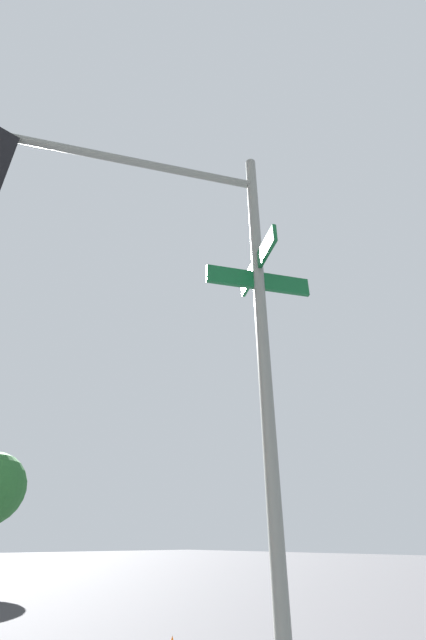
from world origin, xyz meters
The scene contains 1 object.
traffic_signal_near centered at (-6.63, -6.05, 4.00)m, with size 1.91×3.16×5.67m.
Camera 1 is at (-9.38, -4.62, 1.55)m, focal length 22.05 mm.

